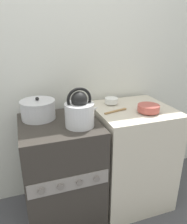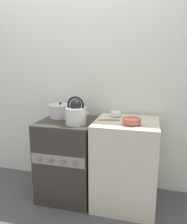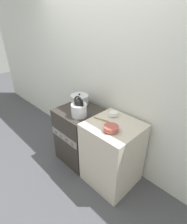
{
  "view_description": "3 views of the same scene",
  "coord_description": "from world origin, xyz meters",
  "px_view_note": "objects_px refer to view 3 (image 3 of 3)",
  "views": [
    {
      "loc": [
        -0.24,
        -1.21,
        1.54
      ],
      "look_at": [
        0.28,
        0.31,
        0.93
      ],
      "focal_mm": 35.0,
      "sensor_mm": 36.0,
      "label": 1
    },
    {
      "loc": [
        0.85,
        -1.85,
        1.48
      ],
      "look_at": [
        0.28,
        0.33,
        0.98
      ],
      "focal_mm": 35.0,
      "sensor_mm": 36.0,
      "label": 2
    },
    {
      "loc": [
        1.72,
        -1.1,
        2.06
      ],
      "look_at": [
        0.29,
        0.31,
        0.95
      ],
      "focal_mm": 28.0,
      "sensor_mm": 36.0,
      "label": 3
    }
  ],
  "objects_px": {
    "enamel_bowl": "(111,128)",
    "kettle": "(79,109)",
    "stove": "(80,135)",
    "cooking_pot": "(80,100)",
    "small_ceramic_bowl": "(114,114)"
  },
  "relations": [
    {
      "from": "stove",
      "to": "kettle",
      "type": "distance_m",
      "value": 0.58
    },
    {
      "from": "cooking_pot",
      "to": "small_ceramic_bowl",
      "type": "bearing_deg",
      "value": 3.47
    },
    {
      "from": "stove",
      "to": "kettle",
      "type": "relative_size",
      "value": 3.08
    },
    {
      "from": "enamel_bowl",
      "to": "small_ceramic_bowl",
      "type": "height_order",
      "value": "enamel_bowl"
    },
    {
      "from": "stove",
      "to": "kettle",
      "type": "height_order",
      "value": "kettle"
    },
    {
      "from": "enamel_bowl",
      "to": "small_ceramic_bowl",
      "type": "relative_size",
      "value": 1.52
    },
    {
      "from": "enamel_bowl",
      "to": "small_ceramic_bowl",
      "type": "bearing_deg",
      "value": 125.13
    },
    {
      "from": "stove",
      "to": "small_ceramic_bowl",
      "type": "relative_size",
      "value": 7.77
    },
    {
      "from": "enamel_bowl",
      "to": "cooking_pot",
      "type": "bearing_deg",
      "value": 163.71
    },
    {
      "from": "kettle",
      "to": "enamel_bowl",
      "type": "bearing_deg",
      "value": -0.57
    },
    {
      "from": "cooking_pot",
      "to": "kettle",
      "type": "bearing_deg",
      "value": -41.4
    },
    {
      "from": "stove",
      "to": "kettle",
      "type": "xyz_separation_m",
      "value": [
        0.14,
        -0.11,
        0.55
      ]
    },
    {
      "from": "stove",
      "to": "small_ceramic_bowl",
      "type": "height_order",
      "value": "small_ceramic_bowl"
    },
    {
      "from": "enamel_bowl",
      "to": "kettle",
      "type": "bearing_deg",
      "value": 179.43
    },
    {
      "from": "cooking_pot",
      "to": "stove",
      "type": "bearing_deg",
      "value": -44.52
    }
  ]
}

